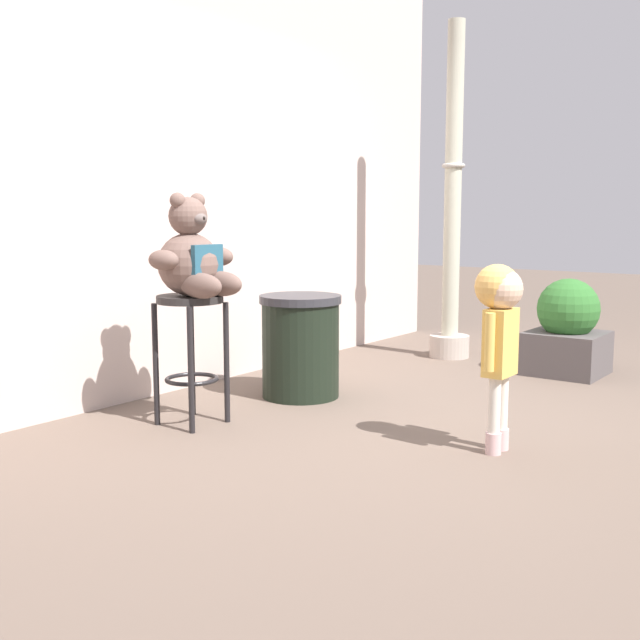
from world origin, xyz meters
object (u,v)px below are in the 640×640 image
at_px(child_walking, 499,317).
at_px(trash_bin, 300,346).
at_px(lamppost, 452,229).
at_px(planter_with_shrub, 567,331).
at_px(bar_stool_with_teddy, 191,333).
at_px(teddy_bear, 193,259).

distance_m(child_walking, trash_bin, 1.57).
distance_m(trash_bin, lamppost, 1.96).
distance_m(child_walking, planter_with_shrub, 2.12).
xyz_separation_m(bar_stool_with_teddy, child_walking, (0.53, -1.58, 0.16)).
distance_m(teddy_bear, trash_bin, 1.06).
distance_m(teddy_bear, lamppost, 2.70).
bearing_deg(planter_with_shrub, child_walking, -170.09).
bearing_deg(lamppost, teddy_bear, 175.89).
bearing_deg(child_walking, bar_stool_with_teddy, -83.82).
bearing_deg(lamppost, child_walking, -147.79).
xyz_separation_m(trash_bin, planter_with_shrub, (1.72, -1.13, -0.01)).
xyz_separation_m(teddy_bear, planter_with_shrub, (2.59, -1.20, -0.61)).
bearing_deg(trash_bin, planter_with_shrub, -33.40).
bearing_deg(bar_stool_with_teddy, planter_with_shrub, -25.32).
height_order(bar_stool_with_teddy, teddy_bear, teddy_bear).
relative_size(bar_stool_with_teddy, child_walking, 0.78).
height_order(teddy_bear, trash_bin, teddy_bear).
distance_m(trash_bin, planter_with_shrub, 2.06).
distance_m(teddy_bear, child_walking, 1.66).
bearing_deg(planter_with_shrub, trash_bin, 146.60).
xyz_separation_m(teddy_bear, trash_bin, (0.87, -0.06, -0.60)).
height_order(trash_bin, planter_with_shrub, planter_with_shrub).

